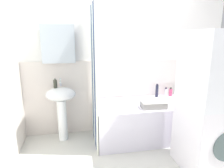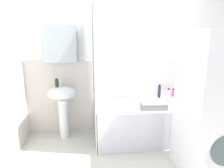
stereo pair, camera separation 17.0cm
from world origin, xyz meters
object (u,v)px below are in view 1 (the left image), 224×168
at_px(sink, 61,102).
at_px(lotion_bottle, 157,91).
at_px(conditioner_bottle, 171,92).
at_px(towel_folded, 153,105).
at_px(bathtub, 145,120).
at_px(washer_dryer_stack, 212,104).
at_px(shampoo_bottle, 176,90).
at_px(soap_dispenser, 55,84).
at_px(body_wash_bottle, 166,92).

bearing_deg(sink, lotion_bottle, 3.50).
height_order(conditioner_bottle, towel_folded, conditioner_bottle).
height_order(bathtub, washer_dryer_stack, washer_dryer_stack).
bearing_deg(shampoo_bottle, sink, -176.11).
bearing_deg(conditioner_bottle, bathtub, -152.89).
bearing_deg(soap_dispenser, towel_folded, -16.52).
height_order(shampoo_bottle, lotion_bottle, lotion_bottle).
relative_size(sink, bathtub, 0.54).
height_order(sink, bathtub, sink).
bearing_deg(body_wash_bottle, bathtub, -148.01).
xyz_separation_m(soap_dispenser, bathtub, (1.34, -0.19, -0.61)).
xyz_separation_m(soap_dispenser, towel_folded, (1.38, -0.41, -0.28)).
xyz_separation_m(sink, conditioner_bottle, (1.83, 0.10, 0.03)).
bearing_deg(sink, shampoo_bottle, 3.89).
xyz_separation_m(body_wash_bottle, towel_folded, (-0.43, -0.51, -0.03)).
xyz_separation_m(soap_dispenser, conditioner_bottle, (1.90, 0.09, -0.25)).
relative_size(sink, soap_dispenser, 5.93).
relative_size(conditioner_bottle, washer_dryer_stack, 0.09).
distance_m(shampoo_bottle, lotion_bottle, 0.38).
distance_m(sink, body_wash_bottle, 1.74).
xyz_separation_m(bathtub, towel_folded, (0.04, -0.22, 0.33)).
bearing_deg(soap_dispenser, bathtub, -8.19).
height_order(shampoo_bottle, towel_folded, shampoo_bottle).
bearing_deg(soap_dispenser, sink, -6.69).
relative_size(shampoo_bottle, washer_dryer_stack, 0.11).
xyz_separation_m(towel_folded, washer_dryer_stack, (0.46, -0.62, 0.20)).
relative_size(conditioner_bottle, towel_folded, 0.42).
distance_m(soap_dispenser, shampoo_bottle, 2.03).
relative_size(bathtub, washer_dryer_stack, 0.94).
height_order(sink, towel_folded, sink).
bearing_deg(bathtub, soap_dispenser, 171.81).
xyz_separation_m(conditioner_bottle, lotion_bottle, (-0.26, -0.00, 0.04)).
xyz_separation_m(bathtub, conditioner_bottle, (0.56, 0.28, 0.36)).
relative_size(sink, body_wash_bottle, 5.55).
bearing_deg(towel_folded, bathtub, 99.45).
bearing_deg(towel_folded, shampoo_bottle, 39.84).
distance_m(soap_dispenser, lotion_bottle, 1.66).
bearing_deg(shampoo_bottle, soap_dispenser, -176.47).
height_order(sink, body_wash_bottle, sink).
bearing_deg(body_wash_bottle, soap_dispenser, -176.85).
distance_m(bathtub, washer_dryer_stack, 1.11).
height_order(soap_dispenser, towel_folded, soap_dispenser).
relative_size(conditioner_bottle, body_wash_bottle, 0.98).
height_order(soap_dispenser, shampoo_bottle, soap_dispenser).
xyz_separation_m(shampoo_bottle, lotion_bottle, (-0.37, -0.04, 0.02)).
bearing_deg(bathtub, body_wash_bottle, 31.99).
relative_size(sink, washer_dryer_stack, 0.51).
bearing_deg(bathtub, towel_folded, -80.55).
distance_m(lotion_bottle, washer_dryer_stack, 1.14).
bearing_deg(conditioner_bottle, body_wash_bottle, 174.63).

